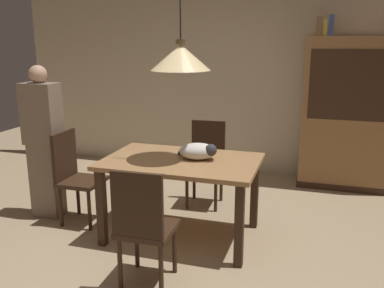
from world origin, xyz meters
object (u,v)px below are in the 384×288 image
object	(u,v)px
dining_table	(181,170)
book_blue_wide	(331,25)
chair_left_side	(75,173)
cat_sleeping	(199,151)
book_brown_thick	(319,26)
hutch_bookcase	(348,117)
chair_far_back	(206,159)
book_yellow_short	(325,28)
pendant_lamp	(181,57)
person_standing	(44,143)
chair_near_front	(143,223)

from	to	relation	value
dining_table	book_blue_wide	size ratio (longest dim) A/B	5.83
chair_left_side	book_blue_wide	bearing A→B (deg)	39.09
cat_sleeping	book_brown_thick	world-z (taller)	book_brown_thick
cat_sleeping	hutch_bookcase	size ratio (longest dim) A/B	0.22
hutch_bookcase	chair_far_back	bearing A→B (deg)	-145.72
book_brown_thick	chair_left_side	bearing A→B (deg)	-139.26
dining_table	book_yellow_short	xyz separation A→B (m)	(1.16, 1.91, 1.29)
pendant_lamp	cat_sleeping	bearing A→B (deg)	18.94
book_blue_wide	pendant_lamp	bearing A→B (deg)	-122.68
cat_sleeping	pendant_lamp	size ratio (longest dim) A/B	0.31
chair_far_back	cat_sleeping	distance (m)	0.90
hutch_bookcase	person_standing	world-z (taller)	hutch_bookcase
dining_table	book_blue_wide	distance (m)	2.63
chair_far_back	cat_sleeping	xyz separation A→B (m)	(0.15, -0.83, 0.32)
cat_sleeping	book_brown_thick	distance (m)	2.37
pendant_lamp	book_blue_wide	bearing A→B (deg)	57.32
cat_sleeping	pendant_lamp	world-z (taller)	pendant_lamp
chair_far_back	book_yellow_short	size ratio (longest dim) A/B	4.65
person_standing	book_blue_wide	bearing A→B (deg)	34.55
book_yellow_short	chair_far_back	bearing A→B (deg)	-138.43
cat_sleeping	book_brown_thick	size ratio (longest dim) A/B	1.68
chair_near_front	chair_left_side	bearing A→B (deg)	142.20
chair_near_front	person_standing	size ratio (longest dim) A/B	0.59
chair_left_side	book_yellow_short	world-z (taller)	book_yellow_short
hutch_bookcase	pendant_lamp	bearing A→B (deg)	-128.34
chair_near_front	book_yellow_short	distance (m)	3.34
chair_near_front	chair_far_back	bearing A→B (deg)	90.21
book_brown_thick	book_blue_wide	world-z (taller)	book_blue_wide
person_standing	chair_near_front	bearing A→B (deg)	-31.59
chair_left_side	pendant_lamp	size ratio (longest dim) A/B	0.72
person_standing	chair_left_side	bearing A→B (deg)	-6.53
chair_left_side	hutch_bookcase	world-z (taller)	hutch_bookcase
dining_table	hutch_bookcase	size ratio (longest dim) A/B	0.76
hutch_bookcase	person_standing	distance (m)	3.54
chair_near_front	chair_left_side	size ratio (longest dim) A/B	1.00
book_blue_wide	hutch_bookcase	bearing A→B (deg)	-0.30
cat_sleeping	hutch_bookcase	distance (m)	2.30
cat_sleeping	book_yellow_short	xyz separation A→B (m)	(1.01, 1.86, 1.11)
chair_far_back	book_brown_thick	distance (m)	2.09
hutch_bookcase	book_blue_wide	size ratio (longest dim) A/B	7.71
chair_far_back	hutch_bookcase	size ratio (longest dim) A/B	0.50
chair_near_front	book_blue_wide	bearing A→B (deg)	66.31
person_standing	pendant_lamp	bearing A→B (deg)	-1.56
book_brown_thick	book_yellow_short	world-z (taller)	book_brown_thick
book_brown_thick	book_blue_wide	size ratio (longest dim) A/B	1.00
pendant_lamp	book_blue_wide	xyz separation A→B (m)	(1.23, 1.91, 0.31)
chair_left_side	hutch_bookcase	xyz separation A→B (m)	(2.64, 1.91, 0.38)
chair_far_back	book_blue_wide	size ratio (longest dim) A/B	3.88
pendant_lamp	book_yellow_short	world-z (taller)	pendant_lamp
chair_left_side	chair_far_back	bearing A→B (deg)	38.02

